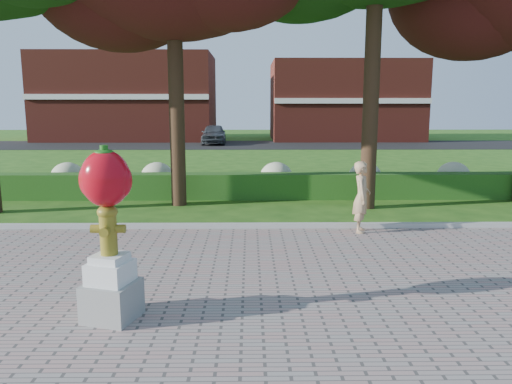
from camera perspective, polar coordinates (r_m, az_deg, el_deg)
ground at (r=9.11m, az=-1.39°, el=-8.99°), size 100.00×100.00×0.00m
curb at (r=11.97m, az=-1.23°, el=-3.96°), size 40.00×0.18×0.15m
lawn_hedge at (r=15.82m, az=-1.11°, el=0.69°), size 24.00×0.70×0.80m
hydrangea_row at (r=16.79m, az=0.87°, el=1.75°), size 20.10×1.10×0.99m
street at (r=36.73m, az=-0.89°, el=5.42°), size 50.00×8.00×0.02m
building_left at (r=43.80m, az=-14.30°, el=10.43°), size 14.00×8.00×7.00m
building_right at (r=43.34m, az=9.93°, el=10.20°), size 12.00×8.00×6.40m
hydrant_sculpture at (r=6.99m, az=-16.54°, el=-4.11°), size 0.81×0.81×2.40m
woman at (r=11.69m, az=11.97°, el=-0.55°), size 0.51×0.67×1.65m
parked_car at (r=37.55m, az=-4.86°, el=6.62°), size 1.84×4.36×1.47m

